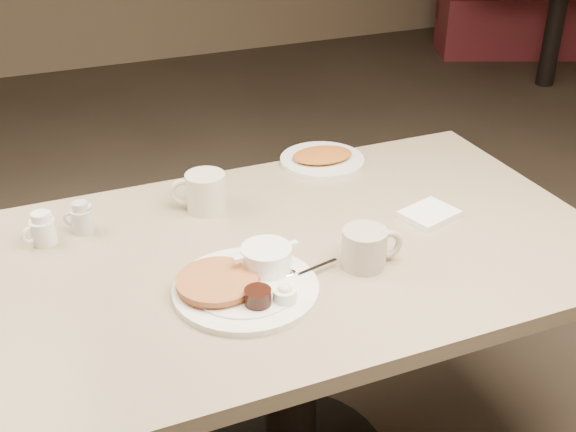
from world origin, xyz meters
name	(u,v)px	position (x,y,z in m)	size (l,w,h in m)	color
diner_table	(291,304)	(0.00, 0.00, 0.58)	(1.50, 0.90, 0.75)	tan
main_plate	(246,280)	(-0.16, -0.13, 0.77)	(0.39, 0.34, 0.07)	white
coffee_mug_near	(366,247)	(0.12, -0.14, 0.80)	(0.15, 0.11, 0.09)	#B7A99B
napkin	(429,214)	(0.37, -0.01, 0.76)	(0.16, 0.14, 0.02)	white
coffee_mug_far	(204,192)	(-0.14, 0.25, 0.80)	(0.16, 0.13, 0.10)	beige
creamer_left	(42,229)	(-0.54, 0.24, 0.79)	(0.09, 0.06, 0.08)	white
creamer_right	(81,218)	(-0.45, 0.26, 0.79)	(0.07, 0.06, 0.08)	#BBBCB8
hash_plate	(322,159)	(0.26, 0.39, 0.76)	(0.26, 0.26, 0.04)	silver
booth_back_right	(523,0)	(3.19, 3.07, 0.41)	(1.64, 1.75, 1.12)	maroon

